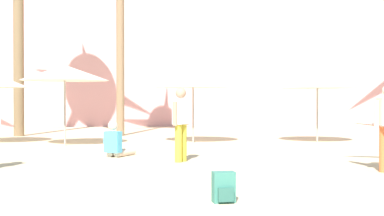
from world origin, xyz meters
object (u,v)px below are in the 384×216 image
cafe_umbrella_1 (317,80)px  person_far_left (116,144)px  person_mid_center (181,121)px  cafe_umbrella_0 (193,82)px  cafe_umbrella_2 (65,73)px  backpack (224,188)px  beach_towel (298,195)px

cafe_umbrella_1 → person_far_left: 7.70m
person_far_left → person_mid_center: bearing=-98.5°
cafe_umbrella_0 → cafe_umbrella_1: 4.12m
person_mid_center → cafe_umbrella_2: bearing=-19.0°
cafe_umbrella_2 → backpack: 10.26m
cafe_umbrella_2 → backpack: cafe_umbrella_2 is taller
cafe_umbrella_1 → cafe_umbrella_2: 8.17m
person_mid_center → person_far_left: 2.04m
backpack → person_far_left: 6.29m
cafe_umbrella_1 → backpack: bearing=-113.4°
cafe_umbrella_0 → backpack: 10.37m
cafe_umbrella_2 → person_mid_center: (3.39, -4.51, -1.32)m
cafe_umbrella_0 → cafe_umbrella_2: 4.12m
cafe_umbrella_1 → person_far_left: bearing=-147.0°
cafe_umbrella_0 → backpack: (-0.24, -10.21, -1.79)m
beach_towel → cafe_umbrella_1: bearing=71.5°
cafe_umbrella_1 → person_far_left: (-6.29, -4.09, -1.75)m
cafe_umbrella_1 → beach_towel: bearing=-108.5°
cafe_umbrella_2 → person_far_left: cafe_umbrella_2 is taller
backpack → person_mid_center: 4.87m
cafe_umbrella_2 → backpack: bearing=-67.9°
cafe_umbrella_2 → person_far_left: bearing=-61.0°
person_mid_center → person_far_left: (-1.54, 1.18, -0.61)m
beach_towel → backpack: size_ratio=3.62×
cafe_umbrella_0 → person_far_left: (-2.17, -4.23, -1.68)m
cafe_umbrella_0 → person_far_left: 5.04m
cafe_umbrella_2 → beach_towel: cafe_umbrella_2 is taller
cafe_umbrella_1 → cafe_umbrella_0: bearing=178.0°
beach_towel → person_mid_center: bearing=109.5°
person_mid_center → beach_towel: bearing=143.6°
backpack → cafe_umbrella_1: bearing=149.1°
cafe_umbrella_0 → beach_towel: size_ratio=1.73×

